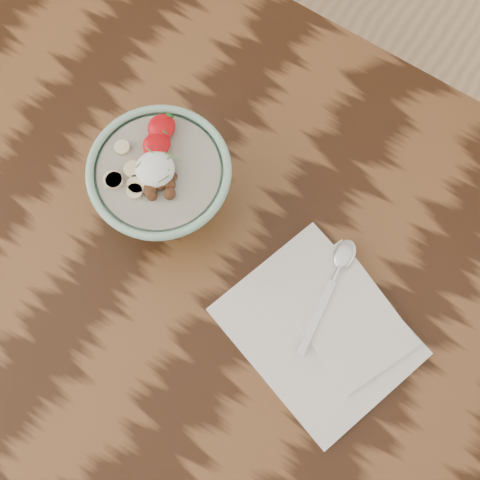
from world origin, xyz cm
name	(u,v)px	position (x,y,z in cm)	size (l,w,h in cm)	color
table	(152,233)	(0.00, 0.00, 65.70)	(160.00, 90.00, 75.00)	black
breakfast_bowl	(162,182)	(1.42, 3.88, 81.84)	(20.20, 20.20, 13.43)	#8EBFA1
napkin	(324,328)	(31.89, -0.29, 75.66)	(30.56, 27.31, 1.58)	white
spoon	(338,270)	(29.19, 7.92, 76.98)	(4.58, 18.69, 0.97)	silver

